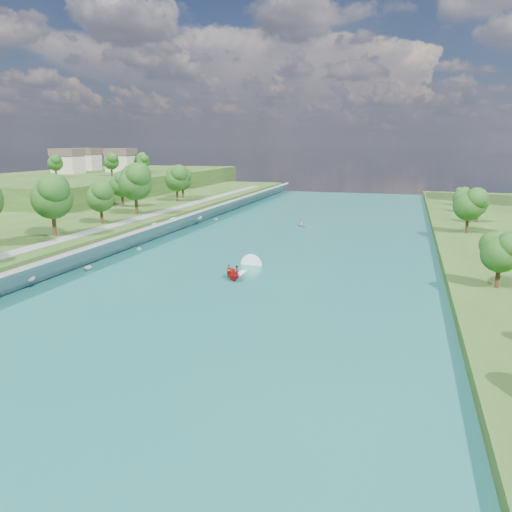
% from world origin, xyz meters
% --- Properties ---
extents(ground, '(260.00, 260.00, 0.00)m').
position_xyz_m(ground, '(0.00, 0.00, 0.00)').
color(ground, '#2D5119').
rests_on(ground, ground).
extents(river_water, '(55.00, 240.00, 0.10)m').
position_xyz_m(river_water, '(0.00, 20.00, 0.05)').
color(river_water, '#1B6A64').
rests_on(river_water, ground).
extents(berm_west, '(45.00, 240.00, 3.50)m').
position_xyz_m(berm_west, '(-50.00, 20.00, 1.75)').
color(berm_west, '#2D5119').
rests_on(berm_west, ground).
extents(ridge_west, '(60.00, 120.00, 9.00)m').
position_xyz_m(ridge_west, '(-82.50, 95.00, 4.50)').
color(ridge_west, '#2D5119').
rests_on(ridge_west, ground).
extents(riprap_bank, '(4.22, 236.00, 4.37)m').
position_xyz_m(riprap_bank, '(-25.87, 19.21, 1.82)').
color(riprap_bank, slate).
rests_on(riprap_bank, ground).
extents(riverside_path, '(3.00, 200.00, 0.10)m').
position_xyz_m(riverside_path, '(-32.50, 20.00, 3.55)').
color(riverside_path, gray).
rests_on(riverside_path, berm_west).
extents(ridge_houses, '(29.50, 29.50, 8.40)m').
position_xyz_m(ridge_houses, '(-88.67, 100.00, 13.31)').
color(ridge_houses, beige).
rests_on(ridge_houses, ridge_west).
extents(trees_west, '(17.91, 144.50, 13.79)m').
position_xyz_m(trees_west, '(-40.06, 8.93, 9.41)').
color(trees_west, '#124515').
rests_on(trees_west, berm_west).
extents(trees_east, '(15.76, 138.19, 10.64)m').
position_xyz_m(trees_east, '(36.31, 30.31, 5.72)').
color(trees_east, '#124515').
rests_on(trees_east, berm_east).
extents(trees_ridge, '(20.30, 39.82, 8.55)m').
position_xyz_m(trees_ridge, '(-71.14, 86.50, 13.06)').
color(trees_ridge, '#124515').
rests_on(trees_ridge, ridge_west).
extents(motorboat, '(3.60, 18.83, 2.20)m').
position_xyz_m(motorboat, '(-1.38, 7.44, 0.74)').
color(motorboat, '#AD0D11').
rests_on(motorboat, river_water).
extents(raft, '(3.20, 3.18, 1.50)m').
position_xyz_m(raft, '(-1.48, 54.50, 0.43)').
color(raft, gray).
rests_on(raft, river_water).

